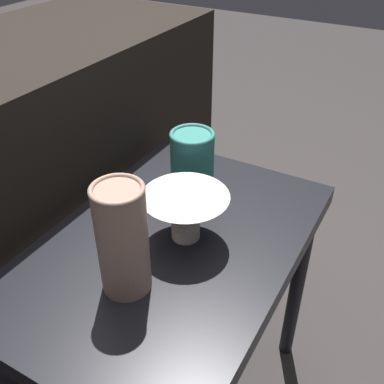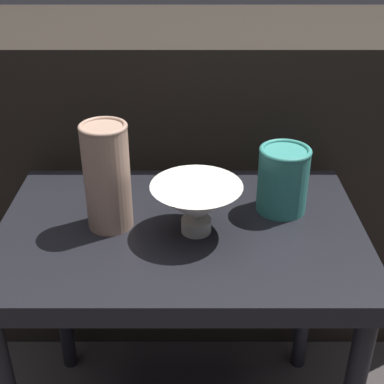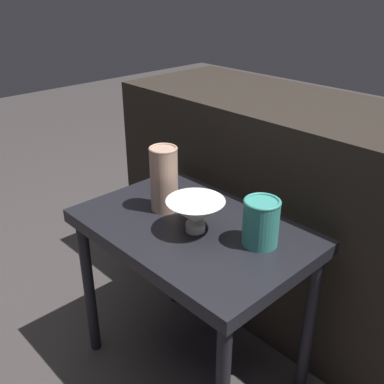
# 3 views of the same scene
# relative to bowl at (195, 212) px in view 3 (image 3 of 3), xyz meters

# --- Properties ---
(ground_plane) EXTENTS (8.00, 8.00, 0.00)m
(ground_plane) POSITION_rel_bowl_xyz_m (-0.03, 0.02, -0.61)
(ground_plane) COLOR #383333
(table) EXTENTS (0.67, 0.45, 0.55)m
(table) POSITION_rel_bowl_xyz_m (-0.03, 0.02, -0.13)
(table) COLOR black
(table) RESTS_ON ground_plane
(couch_backdrop) EXTENTS (1.37, 0.50, 0.81)m
(couch_backdrop) POSITION_rel_bowl_xyz_m (-0.03, 0.53, -0.21)
(couch_backdrop) COLOR black
(couch_backdrop) RESTS_ON ground_plane
(bowl) EXTENTS (0.16, 0.16, 0.09)m
(bowl) POSITION_rel_bowl_xyz_m (0.00, 0.00, 0.00)
(bowl) COLOR silver
(bowl) RESTS_ON table
(vase_textured_left) EXTENTS (0.08, 0.08, 0.20)m
(vase_textured_left) POSITION_rel_bowl_xyz_m (-0.16, 0.02, 0.04)
(vase_textured_left) COLOR tan
(vase_textured_left) RESTS_ON table
(vase_colorful_right) EXTENTS (0.10, 0.10, 0.13)m
(vase_colorful_right) POSITION_rel_bowl_xyz_m (0.16, 0.08, 0.01)
(vase_colorful_right) COLOR teal
(vase_colorful_right) RESTS_ON table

